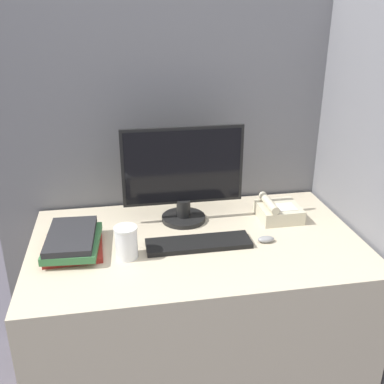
{
  "coord_description": "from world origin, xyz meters",
  "views": [
    {
      "loc": [
        -0.3,
        -1.2,
        1.67
      ],
      "look_at": [
        -0.01,
        0.44,
        0.97
      ],
      "focal_mm": 42.0,
      "sensor_mm": 36.0,
      "label": 1
    }
  ],
  "objects_px": {
    "book_stack": "(73,242)",
    "monitor": "(183,176)",
    "coffee_cup": "(126,242)",
    "keyboard": "(200,243)",
    "desk_telephone": "(278,211)",
    "mouse": "(266,239)"
  },
  "relations": [
    {
      "from": "keyboard",
      "to": "desk_telephone",
      "type": "distance_m",
      "value": 0.44
    },
    {
      "from": "coffee_cup",
      "to": "keyboard",
      "type": "bearing_deg",
      "value": 7.56
    },
    {
      "from": "monitor",
      "to": "desk_telephone",
      "type": "bearing_deg",
      "value": -8.09
    },
    {
      "from": "book_stack",
      "to": "monitor",
      "type": "bearing_deg",
      "value": 22.12
    },
    {
      "from": "keyboard",
      "to": "book_stack",
      "type": "height_order",
      "value": "book_stack"
    },
    {
      "from": "keyboard",
      "to": "coffee_cup",
      "type": "height_order",
      "value": "coffee_cup"
    },
    {
      "from": "keyboard",
      "to": "mouse",
      "type": "height_order",
      "value": "mouse"
    },
    {
      "from": "mouse",
      "to": "book_stack",
      "type": "bearing_deg",
      "value": 174.94
    },
    {
      "from": "mouse",
      "to": "book_stack",
      "type": "relative_size",
      "value": 0.22
    },
    {
      "from": "monitor",
      "to": "keyboard",
      "type": "distance_m",
      "value": 0.32
    },
    {
      "from": "book_stack",
      "to": "desk_telephone",
      "type": "xyz_separation_m",
      "value": [
        0.9,
        0.13,
        -0.0
      ]
    },
    {
      "from": "coffee_cup",
      "to": "monitor",
      "type": "bearing_deg",
      "value": 46.68
    },
    {
      "from": "coffee_cup",
      "to": "desk_telephone",
      "type": "distance_m",
      "value": 0.72
    },
    {
      "from": "mouse",
      "to": "desk_telephone",
      "type": "height_order",
      "value": "desk_telephone"
    },
    {
      "from": "book_stack",
      "to": "desk_telephone",
      "type": "distance_m",
      "value": 0.91
    },
    {
      "from": "mouse",
      "to": "book_stack",
      "type": "xyz_separation_m",
      "value": [
        -0.77,
        0.07,
        0.02
      ]
    },
    {
      "from": "mouse",
      "to": "book_stack",
      "type": "distance_m",
      "value": 0.78
    },
    {
      "from": "monitor",
      "to": "book_stack",
      "type": "distance_m",
      "value": 0.54
    },
    {
      "from": "mouse",
      "to": "desk_telephone",
      "type": "relative_size",
      "value": 0.38
    },
    {
      "from": "coffee_cup",
      "to": "book_stack",
      "type": "xyz_separation_m",
      "value": [
        -0.21,
        0.09,
        -0.03
      ]
    },
    {
      "from": "monitor",
      "to": "coffee_cup",
      "type": "bearing_deg",
      "value": -133.32
    },
    {
      "from": "monitor",
      "to": "book_stack",
      "type": "relative_size",
      "value": 1.7
    }
  ]
}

